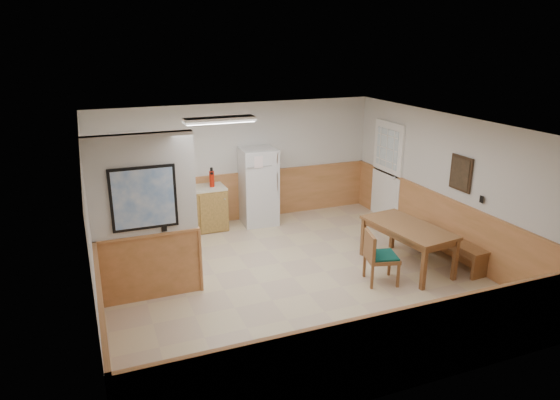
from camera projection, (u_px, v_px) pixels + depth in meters
name	position (u px, v px, depth m)	size (l,w,h in m)	color
ground	(293.00, 277.00, 8.19)	(6.00, 6.00, 0.00)	tan
ceiling	(294.00, 126.00, 7.42)	(6.00, 6.00, 0.02)	white
back_wall	(238.00, 163.00, 10.46)	(6.00, 0.02, 2.50)	silver
right_wall	(449.00, 185.00, 8.86)	(0.02, 6.00, 2.50)	silver
left_wall	(90.00, 231.00, 6.76)	(0.02, 6.00, 2.50)	silver
wainscot_back	(239.00, 197.00, 10.67)	(6.00, 0.04, 1.00)	tan
wainscot_right	(444.00, 225.00, 9.08)	(0.04, 6.00, 1.00)	tan
wainscot_left	(98.00, 281.00, 6.99)	(0.04, 6.00, 1.00)	tan
partition_wall	(145.00, 221.00, 7.20)	(1.50, 0.20, 2.50)	silver
kitchen_counter	(186.00, 210.00, 10.00)	(2.20, 0.61, 1.00)	#B2883F
exterior_door	(387.00, 171.00, 10.59)	(0.07, 1.02, 2.15)	white
kitchen_window	(133.00, 158.00, 9.61)	(0.80, 0.04, 1.00)	white
wall_painting	(461.00, 173.00, 8.49)	(0.04, 0.50, 0.60)	#302013
fluorescent_fixture	(220.00, 120.00, 8.31)	(1.20, 0.30, 0.09)	white
refrigerator	(258.00, 186.00, 10.38)	(0.75, 0.74, 1.60)	silver
dining_table	(408.00, 231.00, 8.37)	(1.01, 1.70, 0.75)	brown
dining_bench	(447.00, 242.00, 8.73)	(0.45, 1.67, 0.45)	brown
dining_chair	(376.00, 254.00, 7.88)	(0.76, 0.60, 0.85)	brown
fire_extinguisher	(212.00, 178.00, 9.96)	(0.11, 0.11, 0.40)	#B11A09
soap_bottle	(135.00, 187.00, 9.53)	(0.08, 0.08, 0.25)	#198C3E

